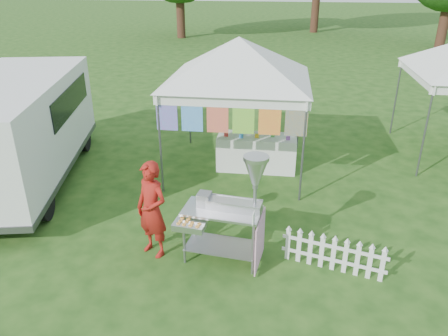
# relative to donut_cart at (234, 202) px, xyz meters

# --- Properties ---
(ground) EXTENTS (120.00, 120.00, 0.00)m
(ground) POSITION_rel_donut_cart_xyz_m (-0.33, 0.11, -1.09)
(ground) COLOR #1B4112
(ground) RESTS_ON ground
(canopy_main) EXTENTS (4.24, 4.24, 3.45)m
(canopy_main) POSITION_rel_donut_cart_xyz_m (-0.33, 3.61, 1.90)
(canopy_main) COLOR #59595E
(canopy_main) RESTS_ON ground
(donut_cart) EXTENTS (1.41, 0.88, 1.85)m
(donut_cart) POSITION_rel_donut_cart_xyz_m (0.00, 0.00, 0.00)
(donut_cart) COLOR gray
(donut_cart) RESTS_ON ground
(vendor) EXTENTS (0.71, 0.63, 1.62)m
(vendor) POSITION_rel_donut_cart_xyz_m (-1.32, 0.06, -0.27)
(vendor) COLOR maroon
(vendor) RESTS_ON ground
(cargo_van) EXTENTS (3.20, 5.68, 2.23)m
(cargo_van) POSITION_rel_donut_cart_xyz_m (-4.95, 2.42, 0.11)
(cargo_van) COLOR white
(cargo_van) RESTS_ON ground
(picket_fence) EXTENTS (1.57, 0.45, 0.56)m
(picket_fence) POSITION_rel_donut_cart_xyz_m (1.55, -0.02, -0.80)
(picket_fence) COLOR white
(picket_fence) RESTS_ON ground
(display_table) EXTENTS (1.80, 0.70, 0.81)m
(display_table) POSITION_rel_donut_cart_xyz_m (0.11, 3.62, -0.68)
(display_table) COLOR white
(display_table) RESTS_ON ground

